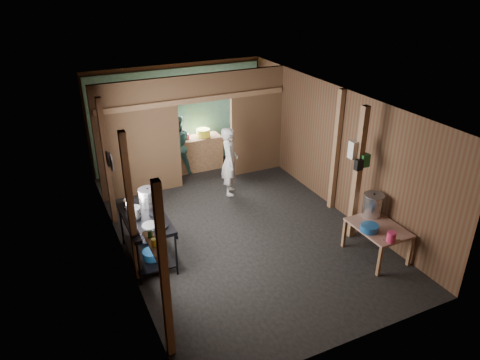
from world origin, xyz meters
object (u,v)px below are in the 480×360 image
gas_range (147,238)px  stock_pot (373,205)px  stove_pot_large (148,197)px  yellow_tub (203,133)px  prep_table (376,241)px  cook (230,161)px  pink_bucket (391,237)px

gas_range → stock_pot: 4.10m
stove_pot_large → yellow_tub: 3.64m
prep_table → cook: cook is taller
gas_range → cook: cook is taller
prep_table → stove_pot_large: 4.16m
gas_range → yellow_tub: (2.35, 3.31, 0.52)m
stock_pot → pink_bucket: stock_pot is taller
stove_pot_large → stock_pot: (3.70, -1.68, -0.20)m
gas_range → yellow_tub: yellow_tub is taller
yellow_tub → cook: 1.60m
gas_range → stock_pot: bearing=-18.4°
stove_pot_large → yellow_tub: stove_pot_large is taller
pink_bucket → yellow_tub: bearing=102.6°
stock_pot → cook: (-1.51, 3.00, -0.02)m
stock_pot → yellow_tub: (-1.52, 4.60, 0.14)m
yellow_tub → pink_bucket: bearing=-77.4°
stove_pot_large → cook: cook is taller
gas_range → stove_pot_large: bearing=66.8°
gas_range → yellow_tub: size_ratio=4.23×
pink_bucket → yellow_tub: 5.57m
prep_table → pink_bucket: size_ratio=5.78×
pink_bucket → cook: (-1.21, 3.83, 0.09)m
pink_bucket → cook: cook is taller
stock_pot → cook: bearing=116.8°
prep_table → stock_pot: size_ratio=2.35×
cook → stove_pot_large: bearing=142.0°
gas_range → pink_bucket: (3.57, -2.12, 0.27)m
prep_table → stock_pot: (0.16, 0.38, 0.50)m
stock_pot → pink_bucket: 0.89m
gas_range → prep_table: 4.07m
stove_pot_large → stock_pot: bearing=-24.5°
pink_bucket → cook: 4.02m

